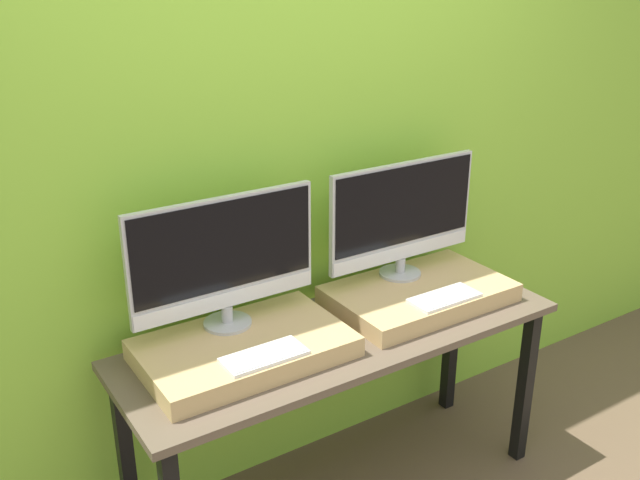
% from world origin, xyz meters
% --- Properties ---
extents(wall_back, '(8.00, 0.04, 2.60)m').
position_xyz_m(wall_back, '(0.00, 0.64, 1.30)').
color(wall_back, '#8CC638').
rests_on(wall_back, ground_plane).
extents(workbench, '(1.66, 0.57, 0.74)m').
position_xyz_m(workbench, '(0.00, 0.28, 0.65)').
color(workbench, brown).
rests_on(workbench, ground_plane).
extents(wooden_riser_left, '(0.70, 0.43, 0.07)m').
position_xyz_m(wooden_riser_left, '(-0.39, 0.31, 0.78)').
color(wooden_riser_left, tan).
rests_on(wooden_riser_left, workbench).
extents(monitor_left, '(0.68, 0.17, 0.47)m').
position_xyz_m(monitor_left, '(-0.39, 0.43, 1.07)').
color(monitor_left, '#B2B2B7').
rests_on(monitor_left, wooden_riser_left).
extents(keyboard_left, '(0.27, 0.12, 0.01)m').
position_xyz_m(keyboard_left, '(-0.39, 0.17, 0.82)').
color(keyboard_left, silver).
rests_on(keyboard_left, wooden_riser_left).
extents(wooden_riser_right, '(0.70, 0.43, 0.07)m').
position_xyz_m(wooden_riser_right, '(0.39, 0.31, 0.78)').
color(wooden_riser_right, tan).
rests_on(wooden_riser_right, workbench).
extents(monitor_right, '(0.68, 0.17, 0.47)m').
position_xyz_m(monitor_right, '(0.39, 0.43, 1.07)').
color(monitor_right, '#B2B2B7').
rests_on(monitor_right, wooden_riser_right).
extents(keyboard_right, '(0.27, 0.12, 0.01)m').
position_xyz_m(keyboard_right, '(0.39, 0.17, 0.82)').
color(keyboard_right, silver).
rests_on(keyboard_right, wooden_riser_right).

